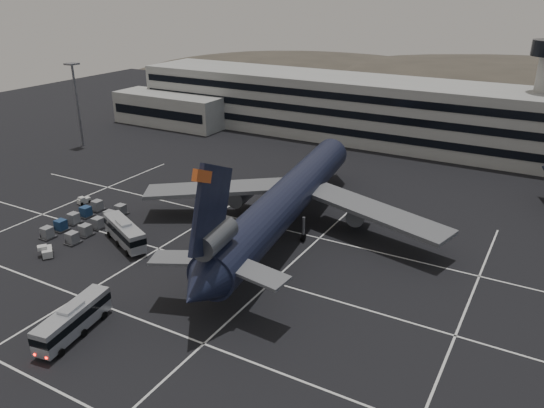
{
  "coord_description": "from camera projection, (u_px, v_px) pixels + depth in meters",
  "views": [
    {
      "loc": [
        39.9,
        -45.13,
        33.78
      ],
      "look_at": [
        5.64,
        15.31,
        5.0
      ],
      "focal_mm": 35.0,
      "sensor_mm": 36.0,
      "label": 1
    }
  ],
  "objects": [
    {
      "name": "ground",
      "position": [
        174.0,
        272.0,
        67.38
      ],
      "size": [
        260.0,
        260.0,
        0.0
      ],
      "primitive_type": "plane",
      "color": "black",
      "rests_on": "ground"
    },
    {
      "name": "lane_markings",
      "position": [
        184.0,
        271.0,
        67.52
      ],
      "size": [
        90.0,
        55.62,
        0.01
      ],
      "color": "silver",
      "rests_on": "ground"
    },
    {
      "name": "terminal",
      "position": [
        358.0,
        110.0,
        123.25
      ],
      "size": [
        125.0,
        26.0,
        24.0
      ],
      "color": "gray",
      "rests_on": "ground"
    },
    {
      "name": "hills",
      "position": [
        502.0,
        116.0,
        200.43
      ],
      "size": [
        352.0,
        180.0,
        44.0
      ],
      "color": "#38332B",
      "rests_on": "ground"
    },
    {
      "name": "lightpole_left",
      "position": [
        76.0,
        93.0,
        116.04
      ],
      "size": [
        2.4,
        2.4,
        18.28
      ],
      "color": "slate",
      "rests_on": "ground"
    },
    {
      "name": "trijet_main",
      "position": [
        286.0,
        200.0,
        75.9
      ],
      "size": [
        46.97,
        57.62,
        18.08
      ],
      "rotation": [
        0.0,
        0.0,
        0.14
      ],
      "color": "black",
      "rests_on": "ground"
    },
    {
      "name": "bus_near",
      "position": [
        73.0,
        319.0,
        54.65
      ],
      "size": [
        3.81,
        10.03,
        3.46
      ],
      "rotation": [
        0.0,
        0.0,
        0.16
      ],
      "color": "#A1A4A9",
      "rests_on": "ground"
    },
    {
      "name": "bus_far",
      "position": [
        125.0,
        232.0,
        73.81
      ],
      "size": [
        10.14,
        6.42,
        3.57
      ],
      "rotation": [
        0.0,
        0.0,
        1.13
      ],
      "color": "#A1A4A9",
      "rests_on": "ground"
    },
    {
      "name": "tug_a",
      "position": [
        83.0,
        200.0,
        88.29
      ],
      "size": [
        1.56,
        2.17,
        1.27
      ],
      "rotation": [
        0.0,
        0.0,
        -0.2
      ],
      "color": "beige",
      "rests_on": "ground"
    },
    {
      "name": "tug_b",
      "position": [
        47.0,
        252.0,
        71.07
      ],
      "size": [
        2.74,
        2.54,
        1.52
      ],
      "rotation": [
        0.0,
        0.0,
        0.94
      ],
      "color": "beige",
      "rests_on": "ground"
    },
    {
      "name": "uld_cluster",
      "position": [
        86.0,
        221.0,
        79.97
      ],
      "size": [
        7.91,
        13.65,
        1.69
      ],
      "rotation": [
        0.0,
        0.0,
        0.13
      ],
      "color": "#2D2D30",
      "rests_on": "ground"
    }
  ]
}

